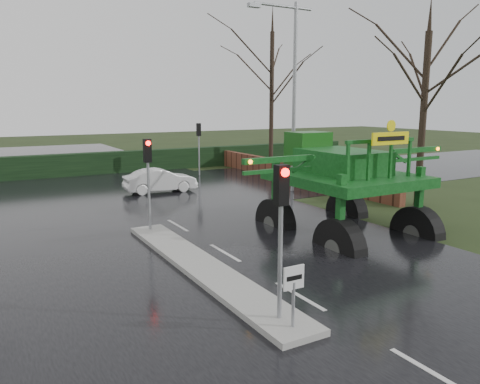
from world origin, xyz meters
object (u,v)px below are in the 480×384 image
keep_left_sign (294,286)px  traffic_signal_far (199,137)px  traffic_signal_mid (148,165)px  crop_sprayer (337,174)px  white_sedan (161,192)px  traffic_signal_near (281,209)px  street_light_right (290,81)px

keep_left_sign → traffic_signal_far: 22.93m
traffic_signal_mid → crop_sprayer: 6.75m
traffic_signal_mid → white_sedan: size_ratio=0.90×
traffic_signal_mid → traffic_signal_far: size_ratio=1.00×
keep_left_sign → traffic_signal_mid: 9.12m
traffic_signal_near → white_sedan: size_ratio=0.90×
traffic_signal_mid → crop_sprayer: size_ratio=0.37×
street_light_right → white_sedan: size_ratio=2.56×
keep_left_sign → traffic_signal_mid: (0.00, 8.99, 1.53)m
traffic_signal_near → traffic_signal_mid: (0.00, 8.50, 0.00)m
crop_sprayer → keep_left_sign: bearing=-138.6°
keep_left_sign → traffic_signal_far: bearing=70.1°
traffic_signal_mid → white_sedan: (3.27, 7.80, -2.59)m
street_light_right → keep_left_sign: bearing=-125.1°
keep_left_sign → crop_sprayer: (4.80, 4.24, 1.45)m
traffic_signal_near → traffic_signal_mid: 8.50m
keep_left_sign → crop_sprayer: bearing=41.5°
traffic_signal_near → traffic_signal_far: bearing=69.6°
traffic_signal_mid → white_sedan: 8.84m
street_light_right → traffic_signal_far: bearing=101.9°
traffic_signal_near → white_sedan: bearing=78.7°
traffic_signal_far → street_light_right: (1.69, -8.01, 3.40)m
traffic_signal_near → crop_sprayer: crop_sprayer is taller
traffic_signal_mid → traffic_signal_far: 14.75m
traffic_signal_far → street_light_right: bearing=101.9°
traffic_signal_near → traffic_signal_far: (7.80, 21.02, 0.00)m
traffic_signal_mid → traffic_signal_far: (7.80, 12.52, 0.00)m
traffic_signal_near → crop_sprayer: size_ratio=0.37×
traffic_signal_mid → white_sedan: bearing=67.3°
traffic_signal_far → crop_sprayer: crop_sprayer is taller
traffic_signal_mid → keep_left_sign: bearing=-90.0°
traffic_signal_mid → traffic_signal_far: same height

